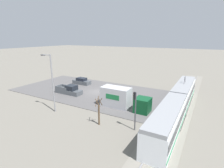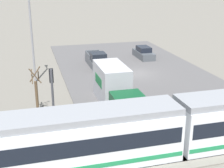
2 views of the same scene
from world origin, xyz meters
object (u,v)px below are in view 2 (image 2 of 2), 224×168
object	(u,v)px
pickup_truck	(97,61)
traffic_light_pole	(53,94)
light_rail_tram	(177,127)
box_truck	(115,88)
sedan_car_0	(144,53)
street_tree	(37,93)
street_lamp_near_crossing	(32,34)

from	to	relation	value
pickup_truck	traffic_light_pole	xyz separation A→B (m)	(6.90, 17.38, 2.50)
traffic_light_pole	light_rail_tram	bearing A→B (deg)	152.78
box_truck	sedan_car_0	size ratio (longest dim) A/B	1.83
traffic_light_pole	street_tree	distance (m)	5.03
light_rail_tram	sedan_car_0	bearing A→B (deg)	-105.80
street_lamp_near_crossing	box_truck	bearing A→B (deg)	126.83
light_rail_tram	traffic_light_pole	xyz separation A→B (m)	(7.44, -3.82, 1.55)
pickup_truck	street_tree	distance (m)	14.97
box_truck	street_tree	size ratio (longest dim) A/B	2.10
pickup_truck	street_tree	size ratio (longest dim) A/B	1.48
traffic_light_pole	street_tree	bearing A→B (deg)	-78.12
light_rail_tram	pickup_truck	world-z (taller)	light_rail_tram
box_truck	sedan_car_0	xyz separation A→B (m)	(-8.49, -15.40, -0.88)
sedan_car_0	traffic_light_pole	world-z (taller)	traffic_light_pole
sedan_car_0	light_rail_tram	bearing A→B (deg)	-105.80
pickup_truck	street_lamp_near_crossing	distance (m)	9.81
sedan_car_0	street_tree	world-z (taller)	street_tree
sedan_car_0	street_tree	distance (m)	21.53
street_tree	traffic_light_pole	bearing A→B (deg)	101.88
light_rail_tram	street_tree	distance (m)	11.99
box_truck	pickup_truck	size ratio (longest dim) A/B	1.42
light_rail_tram	box_truck	bearing A→B (deg)	-78.12
box_truck	street_lamp_near_crossing	bearing A→B (deg)	-53.17
box_truck	street_lamp_near_crossing	distance (m)	11.51
box_truck	traffic_light_pole	world-z (taller)	traffic_light_pole
street_tree	light_rail_tram	bearing A→B (deg)	134.66
light_rail_tram	street_lamp_near_crossing	size ratio (longest dim) A/B	2.83
pickup_truck	sedan_car_0	world-z (taller)	pickup_truck
sedan_car_0	street_lamp_near_crossing	xyz separation A→B (m)	(15.06, 6.64, 4.42)
street_lamp_near_crossing	traffic_light_pole	bearing A→B (deg)	93.82
light_rail_tram	street_lamp_near_crossing	bearing A→B (deg)	-64.10
box_truck	street_lamp_near_crossing	xyz separation A→B (m)	(6.56, -8.76, 3.54)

